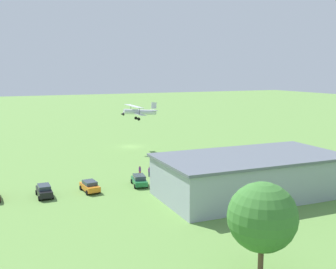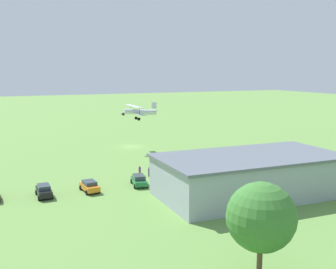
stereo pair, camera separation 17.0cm
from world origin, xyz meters
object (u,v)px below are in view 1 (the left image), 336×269
object	(u,v)px
person_walking_on_apron	(235,159)
person_watching_takeoff	(197,166)
hangar	(250,175)
car_black	(44,191)
person_at_fence_line	(140,171)
car_orange	(90,186)
person_beside_truck	(221,163)
car_grey	(261,163)
car_green	(139,180)
tree_at_field_edge	(262,217)
person_crossing_taxiway	(149,172)
biplane	(139,111)

from	to	relation	value
person_walking_on_apron	person_watching_takeoff	bearing A→B (deg)	12.63
hangar	person_watching_takeoff	xyz separation A→B (m)	(0.35, -14.57, -1.94)
car_black	person_at_fence_line	distance (m)	16.02
car_black	person_walking_on_apron	xyz separation A→B (m)	(-34.19, -6.05, 0.02)
car_orange	person_beside_truck	world-z (taller)	person_beside_truck
hangar	car_grey	world-z (taller)	hangar
person_at_fence_line	person_watching_takeoff	world-z (taller)	person_at_fence_line
person_watching_takeoff	person_beside_truck	bearing A→B (deg)	-174.43
person_walking_on_apron	car_green	bearing A→B (deg)	16.43
person_beside_truck	tree_at_field_edge	world-z (taller)	tree_at_field_edge
car_green	person_watching_takeoff	xyz separation A→B (m)	(-11.73, -4.10, 0.02)
person_at_fence_line	car_grey	bearing A→B (deg)	172.74
car_grey	person_beside_truck	world-z (taller)	person_beside_truck
car_grey	person_crossing_taxiway	distance (m)	20.26
person_walking_on_apron	car_orange	bearing A→B (deg)	12.45
biplane	tree_at_field_edge	world-z (taller)	biplane
person_watching_takeoff	person_crossing_taxiway	bearing A→B (deg)	-0.30
hangar	person_crossing_taxiway	world-z (taller)	hangar
hangar	tree_at_field_edge	xyz separation A→B (m)	(12.23, 18.69, 2.27)
car_grey	person_crossing_taxiway	xyz separation A→B (m)	(20.15, -2.13, -0.06)
car_orange	person_walking_on_apron	bearing A→B (deg)	-167.55
person_walking_on_apron	tree_at_field_edge	bearing A→B (deg)	59.36
biplane	car_grey	size ratio (longest dim) A/B	2.16
car_green	person_beside_truck	distance (m)	17.35
car_black	person_crossing_taxiway	size ratio (longest dim) A/B	2.69
biplane	person_at_fence_line	size ratio (longest dim) A/B	5.46
biplane	person_beside_truck	xyz separation A→B (m)	(-8.07, 19.08, -7.59)
car_grey	tree_at_field_edge	xyz separation A→B (m)	(23.55, 31.18, 4.21)
person_at_fence_line	person_beside_truck	distance (m)	14.86
hangar	biplane	xyz separation A→B (m)	(3.41, -34.14, 5.62)
car_black	car_grey	bearing A→B (deg)	-176.97
car_black	person_beside_truck	distance (m)	30.51
car_grey	car_green	distance (m)	23.49
car_green	person_watching_takeoff	world-z (taller)	person_watching_takeoff
hangar	person_at_fence_line	world-z (taller)	hangar
hangar	car_orange	world-z (taller)	hangar
person_crossing_taxiway	person_beside_truck	size ratio (longest dim) A/B	0.96
person_at_fence_line	car_green	bearing A→B (deg)	68.51
car_green	person_walking_on_apron	xyz separation A→B (m)	(-20.75, -6.12, 0.06)
hangar	person_beside_truck	xyz separation A→B (m)	(-4.65, -15.06, -1.96)
person_watching_takeoff	tree_at_field_edge	distance (m)	35.57
person_watching_takeoff	biplane	bearing A→B (deg)	-81.11
biplane	person_watching_takeoff	distance (m)	21.20
biplane	car_orange	bearing A→B (deg)	56.03
hangar	tree_at_field_edge	bearing A→B (deg)	56.80
car_green	person_crossing_taxiway	xyz separation A→B (m)	(-3.25, -4.14, -0.05)
hangar	car_green	xyz separation A→B (m)	(12.08, -10.48, -1.95)
car_orange	person_beside_truck	size ratio (longest dim) A/B	2.54
car_black	person_watching_takeoff	distance (m)	25.49
car_black	car_orange	bearing A→B (deg)	178.63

